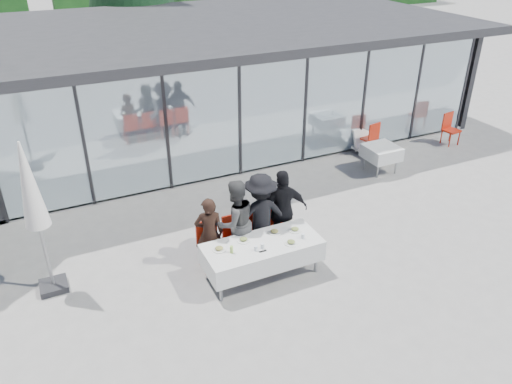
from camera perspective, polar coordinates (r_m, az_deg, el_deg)
ground at (r=10.18m, az=1.98°, el=-8.37°), size 90.00×90.00×0.00m
pavilion at (r=16.89m, az=-4.57°, el=14.92°), size 14.80×8.80×3.44m
dining_table at (r=9.61m, az=0.72°, el=-6.91°), size 2.26×0.96×0.75m
diner_a at (r=9.75m, az=-5.35°, el=-4.75°), size 0.69×0.69×1.56m
diner_chair_a at (r=9.93m, az=-5.40°, el=-5.75°), size 0.44×0.44×0.97m
diner_b at (r=9.85m, az=-2.38°, el=-3.45°), size 0.98×0.98×1.79m
diner_chair_b at (r=10.09m, az=-2.46°, el=-5.02°), size 0.44×0.44×0.97m
diner_c at (r=10.03m, az=0.54°, el=-2.69°), size 1.32×1.32×1.82m
diner_chair_c at (r=10.27m, az=0.40°, el=-4.30°), size 0.44×0.44×0.97m
diner_d at (r=10.24m, az=3.07°, el=-2.12°), size 1.22×1.22×1.79m
diner_chair_d at (r=10.46m, az=2.88°, el=-3.67°), size 0.44×0.44×0.97m
plate_a at (r=9.31m, az=-4.24°, el=-6.49°), size 0.25×0.25×0.07m
plate_b at (r=9.54m, az=-1.43°, el=-5.47°), size 0.25×0.25×0.07m
plate_c at (r=9.77m, az=2.13°, el=-4.56°), size 0.25×0.25×0.07m
plate_d at (r=9.86m, az=4.48°, el=-4.29°), size 0.25×0.25×0.07m
plate_extra at (r=9.48m, az=4.03°, el=-5.76°), size 0.25×0.25×0.07m
juice_bottle at (r=9.20m, az=-2.81°, el=-6.58°), size 0.06×0.06×0.14m
drinking_glasses at (r=9.40m, az=2.08°, el=-5.89°), size 1.06×0.10×0.10m
folded_eyeglasses at (r=9.26m, az=0.79°, el=-6.77°), size 0.14×0.03×0.01m
spare_table_right at (r=14.06m, az=14.14°, el=4.39°), size 0.86×0.86×0.74m
spare_chair_a at (r=16.57m, az=21.24°, el=6.95°), size 0.50×0.50×0.97m
spare_chair_b at (r=15.13m, az=12.99°, el=6.21°), size 0.52×0.52×0.97m
market_umbrella at (r=9.30m, az=-24.26°, el=-0.44°), size 0.50×0.50×3.00m
lounger at (r=15.07m, az=12.96°, el=4.97°), size 0.82×1.42×0.72m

